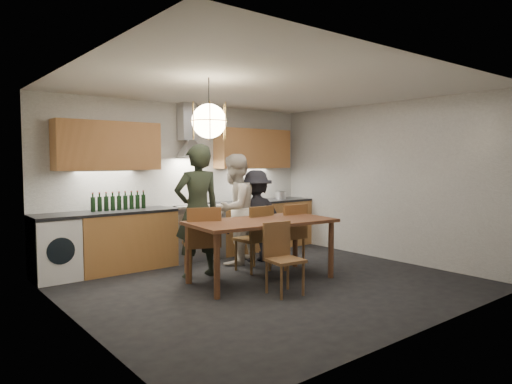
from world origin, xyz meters
TOP-DOWN VIEW (x-y plane):
  - ground at (0.00, 0.00)m, footprint 5.00×5.00m
  - room_shell at (0.00, 0.00)m, footprint 5.02×4.52m
  - counter_run at (0.02, 1.95)m, footprint 5.00×0.62m
  - range_stove at (0.00, 1.94)m, footprint 0.90×0.60m
  - wall_fixtures at (0.00, 2.07)m, footprint 4.30×0.54m
  - pendant_lamp at (-1.00, -0.10)m, footprint 0.43×0.43m
  - dining_table at (-0.00, 0.16)m, footprint 2.07×1.18m
  - chair_back_left at (-0.64, 0.64)m, footprint 0.59×0.59m
  - chair_back_mid at (0.25, 0.58)m, footprint 0.46×0.46m
  - chair_back_right at (0.81, 0.44)m, footprint 0.47×0.47m
  - chair_front at (-0.18, -0.44)m, footprint 0.44×0.44m
  - person_left at (-0.57, 0.88)m, footprint 0.72×0.52m
  - person_mid at (0.32, 1.22)m, footprint 1.04×0.93m
  - person_right at (0.69, 1.14)m, footprint 1.09×0.83m
  - mixing_bowl at (1.03, 1.92)m, footprint 0.33×0.33m
  - stock_pot at (1.97, 1.97)m, footprint 0.26×0.26m
  - wine_bottles at (-1.25, 2.01)m, footprint 0.85×0.07m

SIDE VIEW (x-z plane):
  - ground at x=0.00m, z-range 0.00..0.00m
  - range_stove at x=0.00m, z-range -0.02..0.90m
  - counter_run at x=0.02m, z-range 0.00..0.90m
  - chair_front at x=-0.18m, z-range 0.06..0.94m
  - chair_back_mid at x=0.25m, z-range 0.07..1.05m
  - chair_back_right at x=0.81m, z-range 0.07..1.06m
  - chair_back_left at x=-0.64m, z-range 0.07..1.09m
  - dining_table at x=0.00m, z-range 0.32..1.16m
  - person_right at x=0.69m, z-range 0.00..1.49m
  - person_mid at x=0.32m, z-range 0.00..1.75m
  - person_left at x=-0.57m, z-range 0.00..1.87m
  - mixing_bowl at x=1.03m, z-range 0.90..0.97m
  - stock_pot at x=1.97m, z-range 0.90..1.04m
  - wine_bottles at x=-1.25m, z-range 0.90..1.18m
  - room_shell at x=0.00m, z-range 0.40..3.01m
  - wall_fixtures at x=0.00m, z-range 1.32..2.42m
  - pendant_lamp at x=-1.00m, z-range 1.75..2.45m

